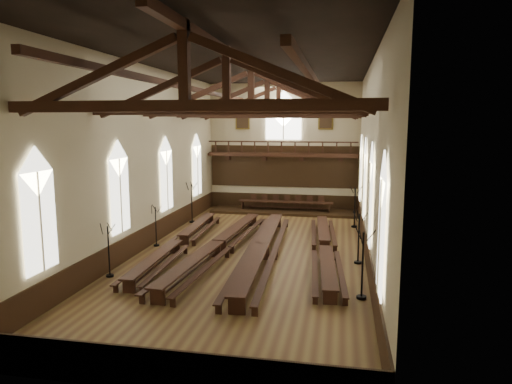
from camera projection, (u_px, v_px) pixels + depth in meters
ground at (251, 253)px, 24.42m from camera, size 26.00×26.00×0.00m
room_walls at (251, 131)px, 23.45m from camera, size 26.00×26.00×26.00m
wainscot_band at (251, 242)px, 24.33m from camera, size 12.00×26.00×1.20m
side_windows at (251, 184)px, 23.86m from camera, size 11.85×19.80×4.50m
end_window at (283, 119)px, 35.86m from camera, size 2.80×0.12×3.80m
minstrels_gallery at (283, 161)px, 36.13m from camera, size 11.80×1.24×3.70m
portraits at (283, 120)px, 35.88m from camera, size 7.75×0.09×1.45m
roof_trusses at (251, 97)px, 23.18m from camera, size 11.70×25.70×2.80m
refectory_row_a at (179, 241)px, 25.02m from camera, size 1.64×13.86×0.69m
refectory_row_b at (218, 244)px, 24.01m from camera, size 2.03×14.71×0.77m
refectory_row_c at (262, 247)px, 23.42m from camera, size 1.97×15.00×0.81m
refectory_row_d at (325, 246)px, 23.87m from camera, size 1.83×13.88×0.69m
dais at (285, 211)px, 35.40m from camera, size 11.40×2.84×0.19m
high_table at (285, 203)px, 35.30m from camera, size 7.34×0.88×0.69m
high_chairs at (286, 201)px, 36.01m from camera, size 5.90×0.51×1.04m
candelabrum_left_near at (109, 261)px, 20.53m from camera, size 0.74×0.72×2.49m
candelabrum_left_mid at (156, 234)px, 25.67m from camera, size 0.65×0.73×2.37m
candelabrum_left_far at (192, 210)px, 31.73m from camera, size 0.86×0.83×2.86m
candelabrum_right_near at (362, 278)px, 17.94m from camera, size 0.81×0.87×2.86m
candelabrum_right_mid at (358, 248)px, 22.47m from camera, size 0.79×0.79×2.67m
candelabrum_right_far at (355, 215)px, 30.29m from camera, size 0.84×0.80×2.78m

